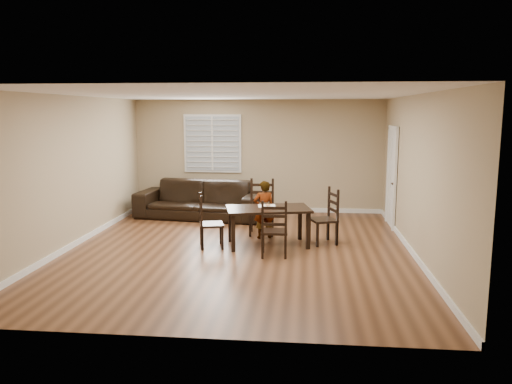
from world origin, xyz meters
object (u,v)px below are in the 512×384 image
chair_right (329,218)px  donut (268,205)px  chair_far (274,232)px  sofa (201,199)px  child (264,210)px  chair_left (205,223)px  dining_table (268,213)px  chair_near (262,208)px

chair_right → donut: (-1.14, -0.11, 0.25)m
chair_far → sofa: (-1.89, 3.03, -0.02)m
donut → child: bearing=106.0°
chair_far → chair_left: 1.37m
child → dining_table: bearing=84.2°
donut → sofa: 2.71m
chair_near → chair_right: chair_near is taller
dining_table → chair_near: chair_near is taller
chair_right → donut: bearing=-105.2°
chair_right → child: 1.27m
child → donut: 0.41m
chair_near → child: (0.07, -0.42, 0.06)m
dining_table → chair_right: size_ratio=1.59×
sofa → chair_left: bearing=-69.3°
chair_near → chair_left: (-0.92, -1.21, -0.05)m
dining_table → donut: (-0.02, 0.17, 0.11)m
dining_table → chair_left: 1.15m
chair_right → sofa: bearing=-145.5°
chair_near → donut: (0.18, -0.78, 0.22)m
chair_near → chair_right: bearing=-29.4°
chair_left → chair_right: chair_right is taller
chair_left → donut: bearing=-83.2°
chair_left → chair_right: (2.23, 0.54, 0.03)m
chair_right → child: child is taller
chair_right → donut: size_ratio=11.03×
chair_right → child: bearing=-122.1°
dining_table → chair_right: chair_right is taller
chair_near → sofa: size_ratio=0.38×
chair_near → chair_far: size_ratio=1.12×
chair_near → sofa: (-1.53, 1.30, -0.07)m
chair_near → sofa: 2.01m
chair_far → child: 1.34m
child → chair_left: bearing=19.6°
chair_left → chair_near: bearing=-51.8°
chair_left → donut: (1.09, 0.43, 0.28)m
chair_near → child: child is taller
donut → sofa: bearing=129.4°
chair_far → donut: size_ratio=10.44×
chair_left → chair_right: bearing=-91.0°
chair_right → sofa: chair_right is taller
sofa → dining_table: bearing=-45.5°
child → donut: bearing=87.1°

